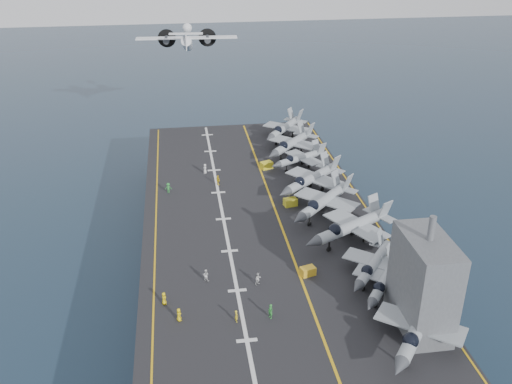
{
  "coord_description": "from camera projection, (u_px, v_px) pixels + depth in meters",
  "views": [
    {
      "loc": [
        -12.45,
        -82.14,
        55.62
      ],
      "look_at": [
        0.0,
        4.0,
        13.0
      ],
      "focal_mm": 40.0,
      "sensor_mm": 36.0,
      "label": 1
    }
  ],
  "objects": [
    {
      "name": "ground",
      "position": [
        259.0,
        269.0,
        99.07
      ],
      "size": [
        500.0,
        500.0,
        0.0
      ],
      "primitive_type": "plane",
      "color": "#142135",
      "rests_on": "ground"
    },
    {
      "name": "crew_4",
      "position": [
        218.0,
        180.0,
        105.03
      ],
      "size": [
        1.24,
        1.4,
        1.95
      ],
      "primitive_type": "imported",
      "color": "yellow",
      "rests_on": "flight_deck"
    },
    {
      "name": "island_superstructure",
      "position": [
        425.0,
        273.0,
        66.46
      ],
      "size": [
        5.0,
        10.0,
        15.0
      ],
      "primitive_type": null,
      "color": "#56595E",
      "rests_on": "flight_deck"
    },
    {
      "name": "fighter_jet_1",
      "position": [
        385.0,
        278.0,
        74.57
      ],
      "size": [
        14.61,
        15.55,
        4.5
      ],
      "primitive_type": null,
      "color": "#9FA8AE",
      "rests_on": "flight_deck"
    },
    {
      "name": "crew_3",
      "position": [
        168.0,
        188.0,
        102.23
      ],
      "size": [
        1.17,
        0.82,
        1.87
      ],
      "primitive_type": "imported",
      "color": "#268C33",
      "rests_on": "flight_deck"
    },
    {
      "name": "fighter_jet_0",
      "position": [
        419.0,
        326.0,
        65.33
      ],
      "size": [
        17.6,
        18.49,
        5.36
      ],
      "primitive_type": null,
      "color": "#9BA5AC",
      "rests_on": "flight_deck"
    },
    {
      "name": "landing_centerline",
      "position": [
        223.0,
        219.0,
        93.72
      ],
      "size": [
        0.5,
        90.0,
        0.02
      ],
      "primitive_type": "cube",
      "color": "silver",
      "rests_on": "flight_deck"
    },
    {
      "name": "fighter_jet_3",
      "position": [
        352.0,
        225.0,
        86.05
      ],
      "size": [
        19.59,
        17.39,
        5.68
      ],
      "primitive_type": null,
      "color": "gray",
      "rests_on": "flight_deck"
    },
    {
      "name": "crew_6",
      "position": [
        270.0,
        311.0,
        70.42
      ],
      "size": [
        1.24,
        1.41,
        1.98
      ],
      "primitive_type": "imported",
      "color": "#2C8A34",
      "rests_on": "flight_deck"
    },
    {
      "name": "hull",
      "position": [
        259.0,
        244.0,
        96.87
      ],
      "size": [
        36.0,
        90.0,
        10.0
      ],
      "primitive_type": "cube",
      "color": "#56595E",
      "rests_on": "ground"
    },
    {
      "name": "fighter_jet_8",
      "position": [
        285.0,
        127.0,
        126.13
      ],
      "size": [
        17.25,
        18.31,
        5.3
      ],
      "primitive_type": null,
      "color": "#929BA2",
      "rests_on": "flight_deck"
    },
    {
      "name": "transport_plane",
      "position": [
        187.0,
        44.0,
        134.78
      ],
      "size": [
        24.48,
        17.31,
        5.61
      ],
      "primitive_type": null,
      "color": "white"
    },
    {
      "name": "fighter_jet_6",
      "position": [
        301.0,
        157.0,
        111.72
      ],
      "size": [
        15.31,
        13.54,
        4.45
      ],
      "primitive_type": null,
      "color": "#9AA3A9",
      "rests_on": "flight_deck"
    },
    {
      "name": "deck_edge_stbd",
      "position": [
        367.0,
        209.0,
        96.87
      ],
      "size": [
        0.25,
        90.0,
        0.02
      ],
      "primitive_type": "cube",
      "color": "gold",
      "rests_on": "flight_deck"
    },
    {
      "name": "crew_1",
      "position": [
        236.0,
        316.0,
        69.86
      ],
      "size": [
        0.86,
        1.11,
        1.65
      ],
      "primitive_type": "imported",
      "color": "yellow",
      "rests_on": "flight_deck"
    },
    {
      "name": "fighter_jet_2",
      "position": [
        374.0,
        262.0,
        77.85
      ],
      "size": [
        15.41,
        16.15,
        4.68
      ],
      "primitive_type": null,
      "color": "#9EA7AE",
      "rests_on": "flight_deck"
    },
    {
      "name": "deck_edge_port",
      "position": [
        156.0,
        224.0,
        92.31
      ],
      "size": [
        0.25,
        90.0,
        0.02
      ],
      "primitive_type": "cube",
      "color": "gold",
      "rests_on": "flight_deck"
    },
    {
      "name": "crew_7",
      "position": [
        258.0,
        279.0,
        76.88
      ],
      "size": [
        1.29,
        1.19,
        1.79
      ],
      "primitive_type": "imported",
      "color": "silver",
      "rests_on": "flight_deck"
    },
    {
      "name": "flight_deck",
      "position": [
        259.0,
        218.0,
        94.59
      ],
      "size": [
        38.0,
        92.0,
        0.4
      ],
      "primitive_type": "cube",
      "color": "black",
      "rests_on": "hull"
    },
    {
      "name": "foul_line",
      "position": [
        277.0,
        215.0,
        94.88
      ],
      "size": [
        0.35,
        90.0,
        0.02
      ],
      "primitive_type": "cube",
      "color": "gold",
      "rests_on": "flight_deck"
    },
    {
      "name": "fighter_jet_4",
      "position": [
        324.0,
        200.0,
        93.79
      ],
      "size": [
        18.9,
        18.95,
        5.58
      ],
      "primitive_type": null,
      "color": "#A0AAB1",
      "rests_on": "flight_deck"
    },
    {
      "name": "tow_cart_b",
      "position": [
        290.0,
        202.0,
        97.77
      ],
      "size": [
        2.46,
        1.87,
        1.32
      ],
      "primitive_type": null,
      "color": "gold",
      "rests_on": "flight_deck"
    },
    {
      "name": "fighter_jet_5",
      "position": [
        311.0,
        178.0,
        101.75
      ],
      "size": [
        18.96,
        18.38,
        5.52
      ],
      "primitive_type": null,
      "color": "#A2ACB3",
      "rests_on": "flight_deck"
    },
    {
      "name": "crew_5",
      "position": [
        205.0,
        169.0,
        109.78
      ],
      "size": [
        1.04,
        1.34,
        1.98
      ],
      "primitive_type": "imported",
      "color": "silver",
      "rests_on": "flight_deck"
    },
    {
      "name": "crew_8",
      "position": [
        179.0,
        315.0,
        69.99
      ],
      "size": [
        1.06,
        1.25,
        1.76
      ],
      "primitive_type": "imported",
      "color": "yellow",
      "rests_on": "flight_deck"
    },
    {
      "name": "crew_0",
      "position": [
        164.0,
        298.0,
        72.94
      ],
      "size": [
        1.06,
        1.25,
        1.76
      ],
      "primitive_type": "imported",
      "color": "yellow",
      "rests_on": "flight_deck"
    },
    {
      "name": "tow_cart_a",
      "position": [
        308.0,
        271.0,
        79.0
      ],
      "size": [
        2.31,
        1.83,
        1.21
      ],
      "primitive_type": null,
      "color": "gold",
      "rests_on": "flight_deck"
    },
    {
      "name": "fighter_jet_7",
      "position": [
        292.0,
        142.0,
        117.57
      ],
      "size": [
        18.27,
        18.69,
        5.45
      ],
      "primitive_type": null,
      "color": "#9FA5B0",
      "rests_on": "flight_deck"
    },
    {
      "name": "tow_cart_c",
      "position": [
        266.0,
        165.0,
        112.05
      ],
      "size": [
        2.68,
        2.26,
        1.37
      ],
      "primitive_type": null,
      "color": "gold",
      "rests_on": "flight_deck"
    },
    {
      "name": "crew_2",
      "position": [
        206.0,
        275.0,
        77.65
      ],
      "size": [
        1.25,
        1.05,
        1.78
      ],
      "primitive_type": "imported",
      "color": "silver",
      "rests_on": "flight_deck"
    }
  ]
}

